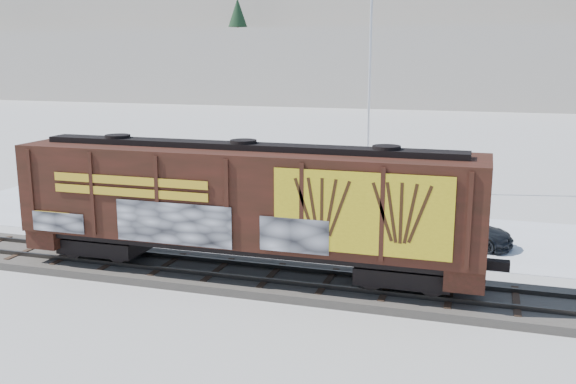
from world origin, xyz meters
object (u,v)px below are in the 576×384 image
(car_silver, at_px, (131,196))
(car_dark, at_px, (458,229))
(hopper_railcar, at_px, (244,200))
(car_white, at_px, (337,215))
(flagpole, at_px, (371,105))

(car_silver, height_order, car_dark, car_silver)
(hopper_railcar, relative_size, car_white, 3.53)
(flagpole, xyz_separation_m, car_silver, (-10.65, -8.10, -4.23))
(car_silver, distance_m, car_white, 10.85)
(car_white, bearing_deg, flagpole, -1.78)
(hopper_railcar, height_order, flagpole, flagpole)
(car_silver, xyz_separation_m, car_white, (10.83, -0.64, -0.02))
(car_silver, bearing_deg, car_white, -80.93)
(car_white, height_order, car_dark, car_white)
(hopper_railcar, xyz_separation_m, car_dark, (6.90, 6.68, -2.21))
(car_silver, distance_m, car_dark, 16.13)
(car_dark, bearing_deg, car_white, 99.84)
(hopper_railcar, distance_m, car_silver, 12.24)
(hopper_railcar, relative_size, car_dark, 3.62)
(flagpole, height_order, car_silver, flagpole)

